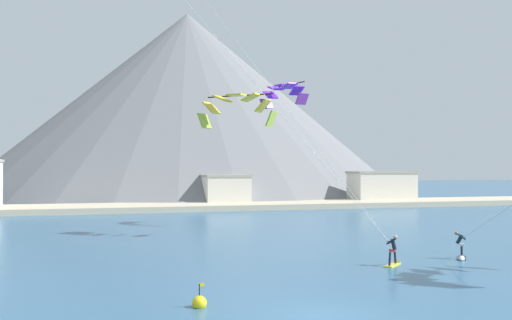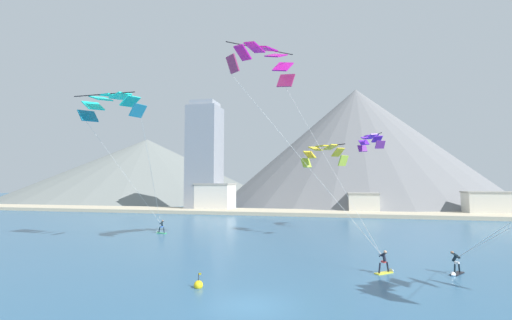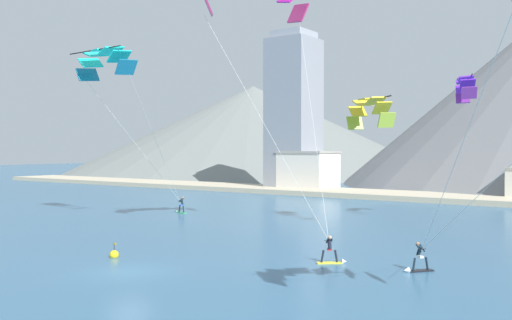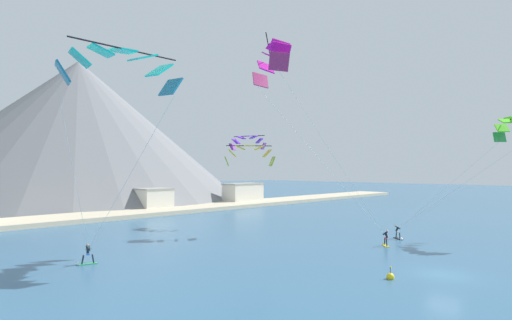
% 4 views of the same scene
% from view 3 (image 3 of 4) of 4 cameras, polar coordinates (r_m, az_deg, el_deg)
% --- Properties ---
extents(ground_plane, '(400.00, 400.00, 0.00)m').
position_cam_3_polar(ground_plane, '(31.87, -12.58, -10.86)').
color(ground_plane, '#336084').
extents(kitesurfer_near_lead, '(1.78, 0.90, 1.74)m').
position_cam_3_polar(kitesurfer_near_lead, '(59.60, -7.55, -4.77)').
color(kitesurfer_near_lead, '#33B266').
rests_on(kitesurfer_near_lead, ground).
extents(kitesurfer_near_trail, '(1.37, 1.63, 1.63)m').
position_cam_3_polar(kitesurfer_near_trail, '(32.32, 15.74, -9.90)').
color(kitesurfer_near_trail, black).
rests_on(kitesurfer_near_trail, ground).
extents(kitesurfer_mid_center, '(1.59, 1.42, 1.71)m').
position_cam_3_polar(kitesurfer_mid_center, '(33.56, 7.73, -9.39)').
color(kitesurfer_mid_center, yellow).
rests_on(kitesurfer_mid_center, ground).
extents(parafoil_kite_near_lead, '(8.15, 9.95, 14.62)m').
position_cam_3_polar(parafoil_kite_near_lead, '(54.96, -14.92, 9.66)').
color(parafoil_kite_near_lead, '#16759A').
extents(parafoil_kite_distant_high_outer, '(5.73, 4.89, 2.61)m').
position_cam_3_polar(parafoil_kite_distant_high_outer, '(48.87, 11.29, 5.03)').
color(parafoil_kite_distant_high_outer, '#A5C337').
extents(parafoil_kite_distant_low_drift, '(3.15, 5.58, 2.11)m').
position_cam_3_polar(parafoil_kite_distant_low_drift, '(53.05, 20.21, 6.98)').
color(parafoil_kite_distant_low_drift, purple).
extents(race_marker_buoy, '(0.56, 0.56, 1.02)m').
position_cam_3_polar(race_marker_buoy, '(36.19, -14.00, -9.18)').
color(race_marker_buoy, yellow).
rests_on(race_marker_buoy, ground).
extents(shoreline_strip, '(180.00, 10.00, 0.70)m').
position_cam_3_polar(shoreline_strip, '(77.36, 18.07, -3.59)').
color(shoreline_strip, beige).
rests_on(shoreline_strip, ground).
extents(shore_building_harbour_front, '(7.99, 7.13, 6.29)m').
position_cam_3_polar(shore_building_harbour_front, '(89.45, 5.26, -1.11)').
color(shore_building_harbour_front, silver).
rests_on(shore_building_harbour_front, ground).
extents(highrise_tower, '(7.00, 7.00, 25.23)m').
position_cam_3_polar(highrise_tower, '(91.10, 3.79, 4.75)').
color(highrise_tower, gray).
rests_on(highrise_tower, ground).
extents(mountain_peak_west_ridge, '(102.19, 102.19, 24.04)m').
position_cam_3_polar(mountain_peak_west_ridge, '(158.12, -0.30, 3.06)').
color(mountain_peak_west_ridge, slate).
rests_on(mountain_peak_west_ridge, ground).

